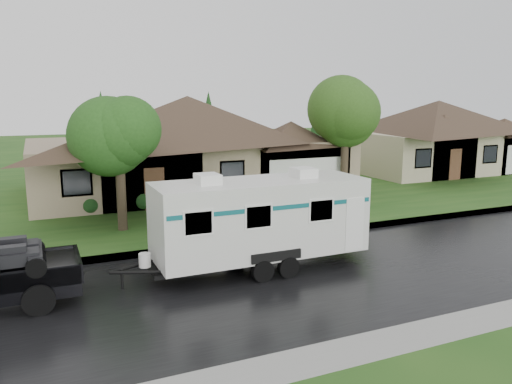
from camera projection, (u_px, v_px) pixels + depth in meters
ground at (249, 262)px, 17.28m from camera, size 140.00×140.00×0.00m
road at (274, 281)px, 15.48m from camera, size 140.00×8.00×0.01m
curb at (226, 243)px, 19.29m from camera, size 140.00×0.50×0.15m
lawn at (154, 189)px, 30.75m from camera, size 140.00×26.00×0.15m
house_main at (194, 132)px, 29.97m from camera, size 19.44×10.80×6.90m
house_neighbor at (441, 128)px, 38.42m from camera, size 15.12×9.72×6.45m
tree_left_green at (118, 137)px, 20.31m from camera, size 3.38×3.38×5.60m
tree_right_green at (346, 115)px, 27.99m from camera, size 3.96×3.96×6.56m
shrub_row at (215, 194)px, 26.31m from camera, size 13.60×1.00×1.00m
travel_trailer at (260, 217)px, 16.38m from camera, size 7.36×2.59×3.30m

